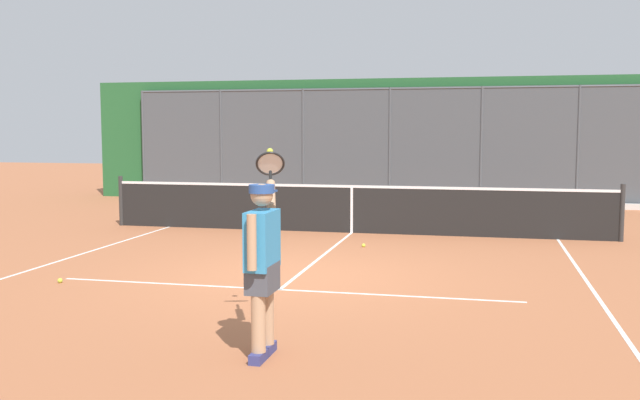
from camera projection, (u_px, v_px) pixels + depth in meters
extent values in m
plane|color=#A8603D|center=(297.00, 276.00, 10.07)|extent=(60.00, 60.00, 0.00)
cube|color=white|center=(280.00, 289.00, 9.19)|extent=(6.16, 0.05, 0.01)
cube|color=white|center=(598.00, 297.00, 8.77)|extent=(0.05, 9.51, 0.01)
cube|color=white|center=(32.00, 269.00, 10.52)|extent=(0.05, 9.51, 0.01)
cube|color=white|center=(324.00, 255.00, 11.72)|extent=(0.05, 5.23, 0.01)
cylinder|color=#474C51|center=(578.00, 147.00, 18.73)|extent=(0.07, 0.07, 3.24)
cylinder|color=#474C51|center=(481.00, 146.00, 19.28)|extent=(0.07, 0.07, 3.24)
cylinder|color=#474C51|center=(390.00, 146.00, 19.83)|extent=(0.07, 0.07, 3.24)
cylinder|color=#474C51|center=(303.00, 145.00, 20.38)|extent=(0.07, 0.07, 3.24)
cylinder|color=#474C51|center=(221.00, 145.00, 20.93)|extent=(0.07, 0.07, 3.24)
cylinder|color=#474C51|center=(143.00, 145.00, 21.48)|extent=(0.07, 0.07, 3.24)
cylinder|color=#474C51|center=(390.00, 89.00, 19.67)|extent=(14.98, 0.05, 0.05)
cube|color=#474C51|center=(390.00, 146.00, 19.83)|extent=(14.98, 0.02, 3.24)
cube|color=#235B2D|center=(392.00, 141.00, 20.45)|extent=(17.98, 0.90, 3.50)
cube|color=silver|center=(388.00, 201.00, 19.81)|extent=(15.98, 0.18, 0.15)
cylinder|color=#2D2D2D|center=(622.00, 213.00, 13.09)|extent=(0.09, 0.09, 1.07)
cylinder|color=#2D2D2D|center=(121.00, 201.00, 15.33)|extent=(0.09, 0.09, 1.07)
cube|color=black|center=(352.00, 210.00, 14.22)|extent=(10.05, 0.02, 0.91)
cube|color=white|center=(352.00, 186.00, 14.17)|extent=(10.05, 0.04, 0.05)
cube|color=white|center=(352.00, 210.00, 14.22)|extent=(0.05, 0.04, 0.91)
cube|color=navy|center=(259.00, 357.00, 6.33)|extent=(0.11, 0.26, 0.09)
cylinder|color=tan|center=(258.00, 312.00, 6.29)|extent=(0.13, 0.13, 0.73)
cube|color=navy|center=(267.00, 348.00, 6.57)|extent=(0.11, 0.26, 0.09)
cylinder|color=tan|center=(267.00, 305.00, 6.53)|extent=(0.13, 0.13, 0.73)
cube|color=#474C56|center=(262.00, 278.00, 6.38)|extent=(0.23, 0.39, 0.26)
cube|color=#338CC6|center=(262.00, 240.00, 6.35)|extent=(0.22, 0.45, 0.53)
cylinder|color=tan|center=(252.00, 242.00, 6.08)|extent=(0.08, 0.08, 0.48)
cylinder|color=tan|center=(271.00, 195.00, 6.73)|extent=(0.19, 0.37, 0.28)
sphere|color=tan|center=(262.00, 195.00, 6.31)|extent=(0.20, 0.20, 0.20)
cylinder|color=#284C93|center=(262.00, 189.00, 6.30)|extent=(0.24, 0.24, 0.08)
cube|color=#284C93|center=(266.00, 191.00, 6.41)|extent=(0.17, 0.18, 0.02)
cylinder|color=black|center=(271.00, 177.00, 6.95)|extent=(0.08, 0.17, 0.13)
torus|color=black|center=(270.00, 164.00, 7.12)|extent=(0.33, 0.26, 0.26)
cylinder|color=silver|center=(270.00, 164.00, 7.12)|extent=(0.28, 0.21, 0.21)
sphere|color=#C1D138|center=(270.00, 151.00, 7.29)|extent=(0.07, 0.07, 0.07)
sphere|color=#C1D138|center=(60.00, 281.00, 9.59)|extent=(0.07, 0.07, 0.07)
sphere|color=#C1D138|center=(364.00, 245.00, 12.51)|extent=(0.07, 0.07, 0.07)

